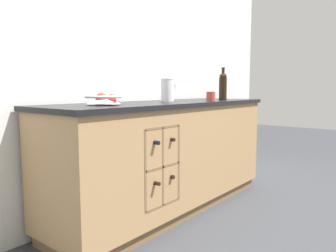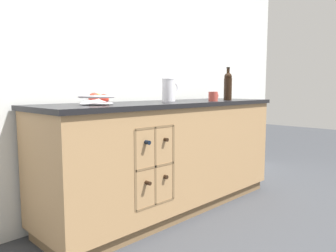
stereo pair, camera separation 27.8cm
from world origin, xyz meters
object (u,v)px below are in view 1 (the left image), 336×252
at_px(fruit_bowl, 104,99).
at_px(white_pitcher, 168,89).
at_px(standing_wine_bottle, 223,86).
at_px(ceramic_mug, 211,96).

relative_size(fruit_bowl, white_pitcher, 1.23).
bearing_deg(standing_wine_bottle, ceramic_mug, -172.82).
xyz_separation_m(ceramic_mug, standing_wine_bottle, (0.27, 0.03, 0.10)).
xyz_separation_m(fruit_bowl, white_pitcher, (0.80, 0.10, 0.06)).
bearing_deg(white_pitcher, fruit_bowl, -173.21).
distance_m(fruit_bowl, standing_wine_bottle, 1.38).
relative_size(fruit_bowl, standing_wine_bottle, 0.78).
distance_m(white_pitcher, ceramic_mug, 0.40).
relative_size(ceramic_mug, standing_wine_bottle, 0.38).
bearing_deg(white_pitcher, standing_wine_bottle, -21.26).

